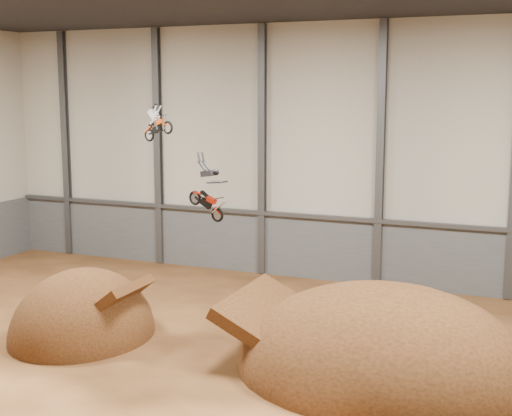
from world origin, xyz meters
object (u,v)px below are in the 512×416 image
(fmx_rider_a, at_px, (160,119))
(takeoff_ramp, at_px, (83,336))
(fmx_rider_b, at_px, (203,186))
(landing_ramp, at_px, (382,370))

(fmx_rider_a, bearing_deg, takeoff_ramp, -89.06)
(fmx_rider_a, bearing_deg, fmx_rider_b, -27.09)
(landing_ramp, relative_size, fmx_rider_b, 4.60)
(landing_ramp, relative_size, fmx_rider_a, 5.90)
(landing_ramp, bearing_deg, fmx_rider_b, -175.31)
(takeoff_ramp, xyz_separation_m, landing_ramp, (12.62, 1.20, 0.00))
(takeoff_ramp, relative_size, fmx_rider_b, 2.78)
(takeoff_ramp, distance_m, fmx_rider_a, 10.27)
(takeoff_ramp, distance_m, fmx_rider_b, 8.68)
(fmx_rider_b, bearing_deg, takeoff_ramp, -160.78)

